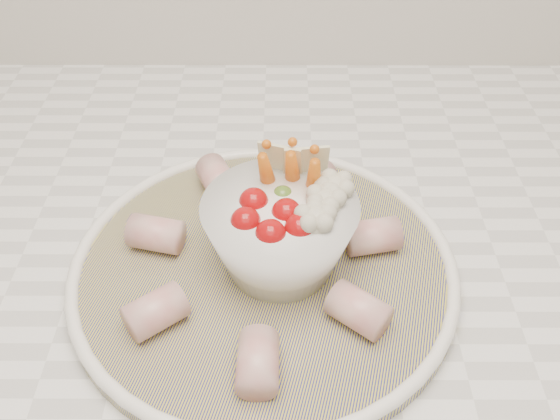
{
  "coord_description": "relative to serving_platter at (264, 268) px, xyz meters",
  "views": [
    {
      "loc": [
        -0.04,
        0.96,
        1.35
      ],
      "look_at": [
        -0.04,
        1.36,
        1.0
      ],
      "focal_mm": 40.0,
      "sensor_mm": 36.0,
      "label": 1
    }
  ],
  "objects": [
    {
      "name": "veggie_bowl",
      "position": [
        0.02,
        0.0,
        0.04
      ],
      "size": [
        0.13,
        0.13,
        0.11
      ],
      "color": "white",
      "rests_on": "serving_platter"
    },
    {
      "name": "serving_platter",
      "position": [
        0.0,
        0.0,
        0.0
      ],
      "size": [
        0.43,
        0.43,
        0.02
      ],
      "color": "navy",
      "rests_on": "kitchen_counter"
    },
    {
      "name": "cured_meat_rolls",
      "position": [
        -0.0,
        0.0,
        0.02
      ],
      "size": [
        0.25,
        0.27,
        0.03
      ],
      "color": "#BD5756",
      "rests_on": "serving_platter"
    }
  ]
}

